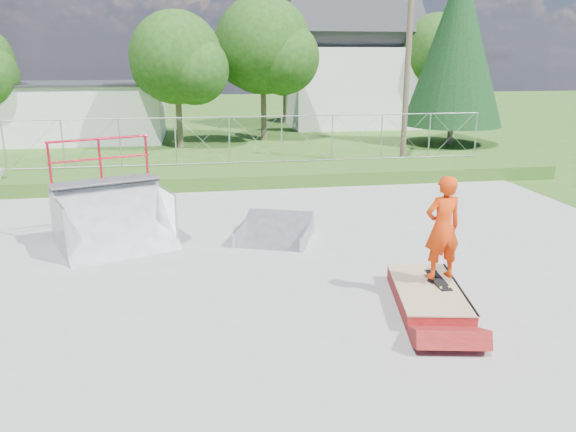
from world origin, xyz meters
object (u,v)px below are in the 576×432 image
Objects in this scene: quarter_pipe at (113,197)px; skater at (442,231)px; grind_box at (427,296)px; flat_bank_ramp at (274,231)px.

quarter_pipe is 7.57m from skater.
flat_bank_ramp reaches higher than grind_box.
grind_box is 4.80m from flat_bank_ramp.
skater is (6.34, -4.14, 0.11)m from quarter_pipe.
grind_box is 1.23m from skater.
quarter_pipe is 1.39× the size of flat_bank_ramp.
skater is (0.27, 0.16, 1.19)m from grind_box.
skater reaches higher than grind_box.
flat_bank_ramp is at bearing -22.66° from quarter_pipe.
flat_bank_ramp is (3.81, -0.07, -1.00)m from quarter_pipe.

